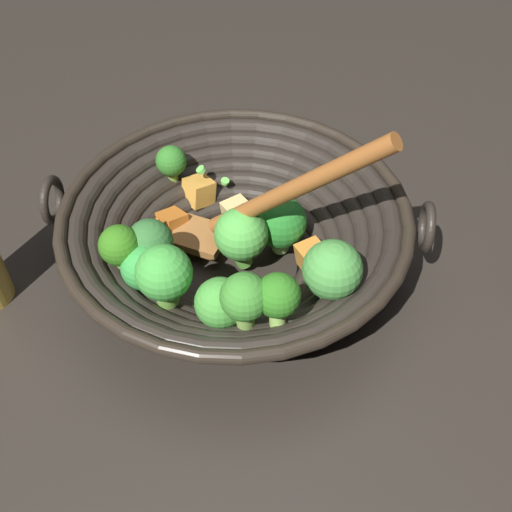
# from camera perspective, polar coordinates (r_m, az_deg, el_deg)

# --- Properties ---
(ground_plane) EXTENTS (4.00, 4.00, 0.00)m
(ground_plane) POSITION_cam_1_polar(r_m,az_deg,el_deg) (0.72, -1.76, -1.15)
(ground_plane) COLOR #28231E
(wok) EXTENTS (0.38, 0.38, 0.23)m
(wok) POSITION_cam_1_polar(r_m,az_deg,el_deg) (0.67, -1.93, 2.11)
(wok) COLOR black
(wok) RESTS_ON ground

